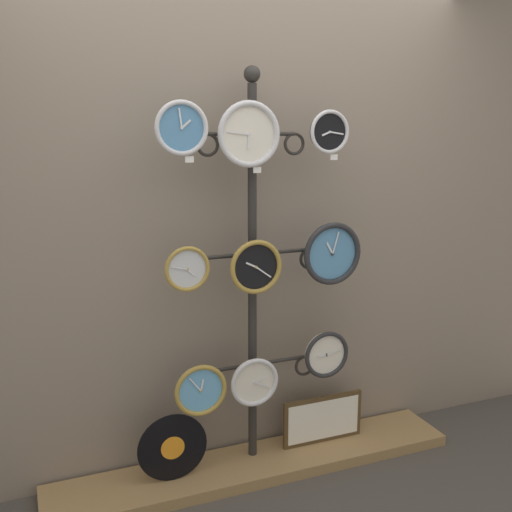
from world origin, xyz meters
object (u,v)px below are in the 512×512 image
object	(u,v)px
clock_top_center	(249,134)
clock_middle_right	(332,254)
display_stand	(252,327)
clock_bottom_center	(254,382)
clock_middle_left	(187,269)
clock_middle_center	(256,267)
vinyl_record	(173,448)
clock_bottom_right	(326,355)
clock_top_left	(181,128)
clock_top_right	(329,132)
clock_bottom_left	(201,390)
picture_frame	(323,419)

from	to	relation	value
clock_top_center	clock_middle_right	world-z (taller)	clock_top_center
display_stand	clock_bottom_center	xyz separation A→B (m)	(-0.04, -0.11, -0.25)
clock_middle_left	clock_middle_center	xyz separation A→B (m)	(0.35, -0.00, -0.02)
clock_middle_center	clock_bottom_center	distance (m)	0.59
clock_middle_left	vinyl_record	bearing A→B (deg)	172.37
clock_bottom_center	clock_middle_center	bearing A→B (deg)	48.84
clock_middle_right	clock_bottom_right	world-z (taller)	clock_middle_right
clock_top_left	clock_middle_center	size ratio (longest dim) A/B	0.90
clock_top_right	clock_middle_right	world-z (taller)	clock_top_right
display_stand	clock_middle_center	bearing A→B (deg)	-101.71
display_stand	clock_top_center	xyz separation A→B (m)	(-0.05, -0.08, 0.98)
clock_top_right	clock_middle_center	xyz separation A→B (m)	(-0.39, -0.01, -0.65)
clock_bottom_center	vinyl_record	world-z (taller)	clock_bottom_center
clock_middle_right	clock_bottom_right	size ratio (longest dim) A/B	1.26
clock_middle_center	clock_bottom_right	size ratio (longest dim) A/B	1.05
clock_top_right	clock_bottom_right	bearing A→B (deg)	20.55
vinyl_record	clock_bottom_right	bearing A→B (deg)	-0.08
clock_middle_left	clock_middle_center	distance (m)	0.35
clock_middle_center	clock_bottom_left	bearing A→B (deg)	-178.69
clock_top_right	clock_middle_right	size ratio (longest dim) A/B	0.66
clock_middle_center	clock_bottom_right	xyz separation A→B (m)	(0.41, 0.02, -0.52)
clock_top_left	clock_middle_left	xyz separation A→B (m)	(0.02, 0.02, -0.64)
clock_middle_right	clock_bottom_center	world-z (taller)	clock_middle_right
clock_middle_right	clock_middle_center	bearing A→B (deg)	178.23
clock_top_center	picture_frame	size ratio (longest dim) A/B	0.65
clock_bottom_left	clock_bottom_center	distance (m)	0.28
clock_middle_right	clock_bottom_left	distance (m)	0.95
clock_middle_right	clock_top_center	bearing A→B (deg)	176.65
display_stand	clock_middle_center	size ratio (longest dim) A/B	7.64
clock_top_center	clock_bottom_left	size ratio (longest dim) A/B	1.16
clock_middle_center	vinyl_record	distance (m)	0.99
display_stand	picture_frame	bearing A→B (deg)	-3.39
clock_top_left	clock_top_right	bearing A→B (deg)	1.93
clock_top_left	clock_bottom_right	bearing A→B (deg)	2.44
clock_top_left	clock_middle_left	bearing A→B (deg)	53.68
display_stand	vinyl_record	xyz separation A→B (m)	(-0.46, -0.08, -0.54)
clock_top_center	vinyl_record	bearing A→B (deg)	179.52
clock_top_left	clock_top_right	distance (m)	0.76
clock_top_center	clock_bottom_left	bearing A→B (deg)	-175.69
clock_bottom_center	picture_frame	distance (m)	0.57
clock_top_right	clock_middle_left	distance (m)	0.97
clock_bottom_center	clock_middle_left	bearing A→B (deg)	176.20
vinyl_record	clock_middle_center	bearing A→B (deg)	-2.18
vinyl_record	clock_middle_left	bearing A→B (deg)	-7.63
clock_top_center	clock_top_right	bearing A→B (deg)	-0.74
clock_top_left	clock_middle_left	world-z (taller)	clock_top_left
clock_middle_left	clock_bottom_center	distance (m)	0.70
clock_top_center	clock_bottom_center	distance (m)	1.23
clock_top_right	picture_frame	xyz separation A→B (m)	(0.04, 0.06, -1.58)
clock_middle_left	picture_frame	bearing A→B (deg)	4.94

